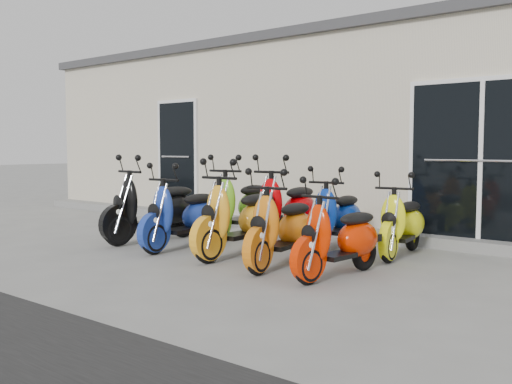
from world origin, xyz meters
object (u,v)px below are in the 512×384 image
scooter_front_orange_a (240,207)px  scooter_back_yellow (402,213)px  scooter_back_green (240,196)px  scooter_back_blue (337,207)px  scooter_front_orange_b (282,217)px  scooter_front_red (339,227)px  scooter_back_red (286,199)px  scooter_front_black (153,198)px  scooter_front_blue (183,205)px

scooter_front_orange_a → scooter_back_yellow: scooter_front_orange_a is taller
scooter_back_green → scooter_back_blue: scooter_back_green is taller
scooter_back_blue → scooter_front_orange_a: bearing=-125.2°
scooter_back_blue → scooter_back_yellow: scooter_back_blue is taller
scooter_back_green → scooter_back_yellow: bearing=-3.4°
scooter_front_orange_b → scooter_back_blue: bearing=86.8°
scooter_back_green → scooter_front_orange_b: bearing=-43.7°
scooter_back_blue → scooter_back_yellow: (0.92, 0.03, -0.02)m
scooter_front_orange_a → scooter_front_red: size_ratio=1.15×
scooter_front_orange_a → scooter_back_red: 1.14m
scooter_front_black → scooter_front_orange_b: size_ratio=1.11×
scooter_front_orange_a → scooter_back_blue: (0.68, 1.24, -0.06)m
scooter_back_green → scooter_back_yellow: scooter_back_green is taller
scooter_front_black → scooter_back_yellow: 3.53m
scooter_front_black → scooter_front_red: 3.32m
scooter_front_red → scooter_back_yellow: (0.03, 1.51, 0.01)m
scooter_front_orange_b → scooter_back_green: size_ratio=0.90×
scooter_front_red → scooter_back_blue: bearing=128.2°
scooter_front_orange_b → scooter_back_green: scooter_back_green is taller
scooter_front_orange_a → scooter_back_yellow: 2.05m
scooter_front_orange_b → scooter_back_yellow: size_ratio=1.06×
scooter_front_blue → scooter_front_orange_b: bearing=-7.8°
scooter_back_yellow → scooter_front_orange_b: bearing=-126.1°
scooter_front_orange_b → scooter_front_red: bearing=-11.6°
scooter_front_blue → scooter_back_blue: 2.09m
scooter_back_red → scooter_back_blue: 0.78m
scooter_front_orange_a → scooter_back_red: bearing=94.2°
scooter_front_black → scooter_front_blue: (0.76, -0.15, -0.05)m
scooter_back_blue → scooter_back_yellow: size_ratio=1.04×
scooter_back_blue → scooter_front_red: bearing=-65.3°
scooter_front_black → scooter_front_blue: size_ratio=1.08×
scooter_back_green → scooter_back_red: bearing=-6.6°
scooter_back_red → scooter_front_blue: bearing=-130.2°
scooter_front_red → scooter_front_orange_b: bearing=-177.2°
scooter_back_green → scooter_back_red: (0.86, -0.00, 0.00)m
scooter_front_red → scooter_back_green: (-2.51, 1.38, 0.10)m
scooter_front_black → scooter_back_blue: (2.41, 1.14, -0.07)m
scooter_front_orange_a → scooter_back_green: size_ratio=0.98×
scooter_back_blue → scooter_front_black: bearing=-161.1°
scooter_front_black → scooter_back_blue: 2.66m
scooter_front_blue → scooter_front_orange_a: scooter_front_orange_a is taller
scooter_front_blue → scooter_front_orange_b: 1.76m
scooter_front_orange_b → scooter_back_red: 1.58m
scooter_front_blue → scooter_back_blue: bearing=34.5°
scooter_back_blue → scooter_front_blue: bearing=-148.4°
scooter_front_blue → scooter_front_orange_a: 0.97m
scooter_front_orange_a → scooter_back_yellow: bearing=38.3°
scooter_back_green → scooter_back_yellow: (2.55, 0.13, -0.09)m
scooter_front_black → scooter_back_green: (0.78, 1.04, -0.00)m
scooter_front_orange_b → scooter_back_blue: size_ratio=1.01×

